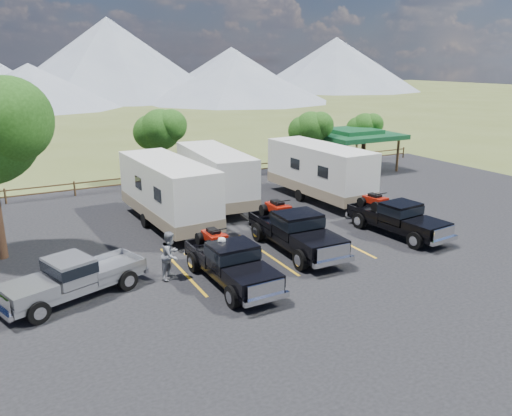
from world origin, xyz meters
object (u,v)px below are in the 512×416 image
rig_right (396,217)px  person_b (171,255)px  trailer_center (215,177)px  rig_left (230,261)px  person_a (221,259)px  rig_center (295,230)px  pickup_silver (74,277)px  pavilion (353,134)px  trailer_right (319,172)px  trailer_left (168,192)px

rig_right → person_b: (-11.59, 0.17, 0.08)m
rig_right → trailer_center: bearing=117.3°
rig_left → person_a: (-0.27, 0.28, 0.02)m
rig_center → person_b: 5.97m
rig_right → rig_left: bearing=-178.2°
rig_left → rig_center: rig_center is taller
pickup_silver → rig_left: bearing=56.2°
pavilion → person_a: 23.29m
trailer_right → person_a: 13.11m
trailer_right → pickup_silver: 17.06m
person_a → person_b: 2.01m
trailer_right → rig_right: bearing=-94.9°
person_b → person_a: bearing=-78.8°
rig_left → trailer_left: (0.15, 7.91, 0.91)m
trailer_right → rig_center: bearing=-134.4°
person_b → rig_right: bearing=-43.7°
pavilion → trailer_right: trailer_right is taller
pavilion → rig_right: 15.97m
rig_right → person_a: 10.01m
trailer_right → person_a: bearing=-144.2°
trailer_right → person_a: (-10.24, -8.14, -0.87)m
rig_center → trailer_left: 7.31m
pavilion → trailer_left: 18.94m
person_a → rig_left: bearing=97.8°
pavilion → rig_left: bearing=-139.8°
trailer_center → trailer_right: 6.41m
rig_left → person_b: size_ratio=2.88×
rig_right → trailer_left: bearing=139.5°
rig_right → person_a: bearing=-179.9°
pavilion → person_a: size_ratio=3.39×
rig_left → rig_center: 4.44m
pickup_silver → person_a: size_ratio=3.05×
person_b → pickup_silver: bearing=137.9°
pavilion → trailer_right: 10.18m
pavilion → rig_left: pavilion is taller
rig_right → trailer_center: size_ratio=0.60×
trailer_left → person_b: bearing=-111.0°
trailer_center → pickup_silver: size_ratio=1.72×
trailer_right → person_b: 13.78m
rig_center → person_a: (-4.33, -1.51, -0.07)m
pavilion → rig_left: 23.26m
rig_left → rig_right: rig_right is taller
trailer_left → person_b: size_ratio=5.10×
rig_center → pickup_silver: 9.62m
person_b → trailer_right: bearing=-12.4°
rig_center → rig_right: (5.63, -0.50, -0.09)m
rig_left → trailer_left: trailer_left is taller
pickup_silver → trailer_right: bearing=94.8°
rig_center → person_a: rig_center is taller
rig_center → person_a: 4.59m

